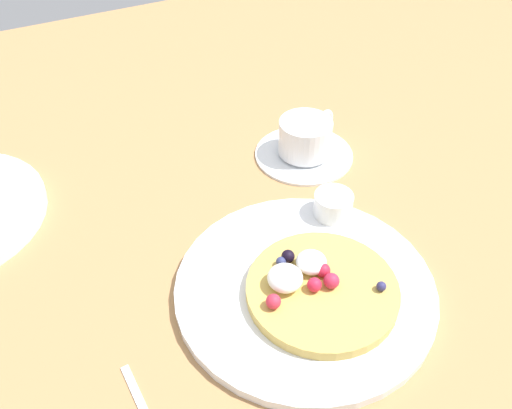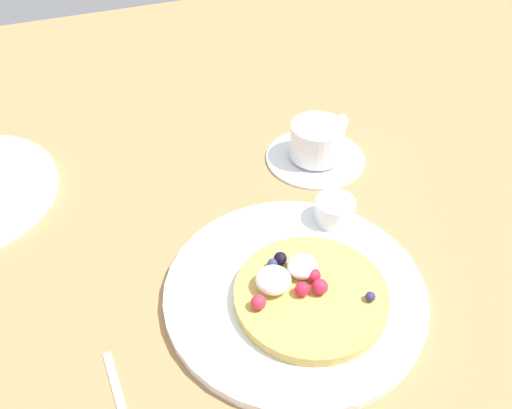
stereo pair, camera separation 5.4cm
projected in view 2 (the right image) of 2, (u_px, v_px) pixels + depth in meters
The scene contains 6 objects.
ground_plane at pixel (202, 243), 69.60cm from camera, with size 199.95×145.07×3.00cm, color #A5794B.
pancake_plate at pixel (295, 292), 61.00cm from camera, with size 28.94×28.94×1.24cm, color white.
pancake_with_berries at pixel (307, 292), 58.98cm from camera, with size 16.55×16.55×3.63cm.
syrup_ramekin at pixel (335, 210), 67.79cm from camera, with size 4.85×4.85×2.99cm.
coffee_saucer at pixel (315, 157), 79.73cm from camera, with size 14.20×14.20×0.77cm, color white.
coffee_cup at pixel (318, 139), 77.80cm from camera, with size 10.01×7.55×5.04cm.
Camera 2 is at (-10.49, -47.79, 48.70)cm, focal length 38.75 mm.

